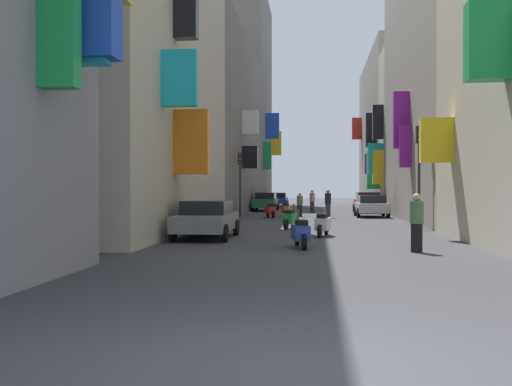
# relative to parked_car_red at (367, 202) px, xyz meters

# --- Properties ---
(ground_plane) EXTENTS (140.00, 140.00, 0.00)m
(ground_plane) POSITION_rel_parked_car_red_xyz_m (-3.89, -6.99, -0.79)
(ground_plane) COLOR #38383D
(building_left_mid_c) EXTENTS (7.10, 20.34, 13.20)m
(building_left_mid_c) POSITION_rel_parked_car_red_xyz_m (-11.88, -0.84, 5.81)
(building_left_mid_c) COLOR slate
(building_left_mid_c) RESTS_ON ground
(building_left_far) EXTENTS (7.36, 13.68, 21.79)m
(building_left_far) POSITION_rel_parked_car_red_xyz_m (-11.88, 16.17, 10.10)
(building_left_far) COLOR slate
(building_left_far) RESTS_ON ground
(building_right_mid_a) EXTENTS (6.83, 17.83, 21.73)m
(building_right_mid_a) POSITION_rel_parked_car_red_xyz_m (4.11, -9.85, 10.07)
(building_right_mid_a) COLOR gray
(building_right_mid_a) RESTS_ON ground
(building_right_mid_b) EXTENTS (7.08, 3.92, 12.15)m
(building_right_mid_b) POSITION_rel_parked_car_red_xyz_m (4.06, 1.02, 5.26)
(building_right_mid_b) COLOR #BCB29E
(building_right_mid_b) RESTS_ON ground
(building_right_mid_c) EXTENTS (7.02, 20.03, 14.24)m
(building_right_mid_c) POSITION_rel_parked_car_red_xyz_m (4.11, 12.99, 6.33)
(building_right_mid_c) COLOR gray
(building_right_mid_c) RESTS_ON ground
(parked_car_red) EXTENTS (1.94, 4.34, 1.51)m
(parked_car_red) POSITION_rel_parked_car_red_xyz_m (0.00, 0.00, 0.00)
(parked_car_red) COLOR #B21E1E
(parked_car_red) RESTS_ON ground
(parked_car_grey) EXTENTS (1.95, 4.13, 1.35)m
(parked_car_grey) POSITION_rel_parked_car_red_xyz_m (-7.69, -22.54, -0.07)
(parked_car_grey) COLOR slate
(parked_car_grey) RESTS_ON ground
(parked_car_green) EXTENTS (1.92, 4.48, 1.46)m
(parked_car_green) POSITION_rel_parked_car_red_xyz_m (-7.80, 2.76, -0.02)
(parked_car_green) COLOR #236638
(parked_car_green) RESTS_ON ground
(parked_car_silver) EXTENTS (1.97, 3.99, 1.36)m
(parked_car_silver) POSITION_rel_parked_car_red_xyz_m (-0.33, -6.42, -0.06)
(parked_car_silver) COLOR #B7B7BC
(parked_car_silver) RESTS_ON ground
(parked_car_blue) EXTENTS (1.90, 4.32, 1.36)m
(parked_car_blue) POSITION_rel_parked_car_red_xyz_m (-7.53, 14.13, -0.06)
(parked_car_blue) COLOR navy
(parked_car_blue) RESTS_ON ground
(scooter_red) EXTENTS (0.78, 1.93, 1.13)m
(scooter_red) POSITION_rel_parked_car_red_xyz_m (-6.54, -8.13, -0.32)
(scooter_red) COLOR red
(scooter_red) RESTS_ON ground
(scooter_blue) EXTENTS (0.64, 1.94, 1.13)m
(scooter_blue) POSITION_rel_parked_car_red_xyz_m (-4.24, -25.52, -0.32)
(scooter_blue) COLOR #2D4CAD
(scooter_blue) RESTS_ON ground
(scooter_white) EXTENTS (0.64, 1.83, 1.13)m
(scooter_white) POSITION_rel_parked_car_red_xyz_m (-3.51, -21.35, -0.32)
(scooter_white) COLOR silver
(scooter_white) RESTS_ON ground
(scooter_orange) EXTENTS (0.67, 1.84, 1.13)m
(scooter_orange) POSITION_rel_parked_car_red_xyz_m (-5.62, -7.43, -0.32)
(scooter_orange) COLOR orange
(scooter_orange) RESTS_ON ground
(scooter_green) EXTENTS (0.71, 1.86, 1.13)m
(scooter_green) POSITION_rel_parked_car_red_xyz_m (-4.89, -17.47, -0.32)
(scooter_green) COLOR #287F3D
(scooter_green) RESTS_ON ground
(pedestrian_crossing) EXTENTS (0.42, 0.42, 1.65)m
(pedestrian_crossing) POSITION_rel_parked_car_red_xyz_m (-0.97, -26.41, 0.04)
(pedestrian_crossing) COLOR black
(pedestrian_crossing) RESTS_ON ground
(pedestrian_near_left) EXTENTS (0.41, 0.41, 1.74)m
(pedestrian_near_left) POSITION_rel_parked_car_red_xyz_m (-3.05, -7.69, 0.08)
(pedestrian_near_left) COLOR #313131
(pedestrian_near_left) RESTS_ON ground
(pedestrian_near_right) EXTENTS (0.52, 0.52, 1.54)m
(pedestrian_near_right) POSITION_rel_parked_car_red_xyz_m (-4.80, -6.68, -0.03)
(pedestrian_near_right) COLOR black
(pedestrian_near_right) RESTS_ON ground
(pedestrian_mid_street) EXTENTS (0.49, 0.49, 1.67)m
(pedestrian_mid_street) POSITION_rel_parked_car_red_xyz_m (-4.06, -0.21, 0.04)
(pedestrian_mid_street) COLOR #353535
(pedestrian_mid_street) RESTS_ON ground
(traffic_light_near_corner) EXTENTS (0.26, 0.34, 4.50)m
(traffic_light_near_corner) POSITION_rel_parked_car_red_xyz_m (0.67, -17.42, 2.26)
(traffic_light_near_corner) COLOR #2D2D2D
(traffic_light_near_corner) RESTS_ON ground
(traffic_light_far_corner) EXTENTS (0.26, 0.34, 4.02)m
(traffic_light_far_corner) POSITION_rel_parked_car_red_xyz_m (-8.50, -7.42, 1.97)
(traffic_light_far_corner) COLOR #2D2D2D
(traffic_light_far_corner) RESTS_ON ground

